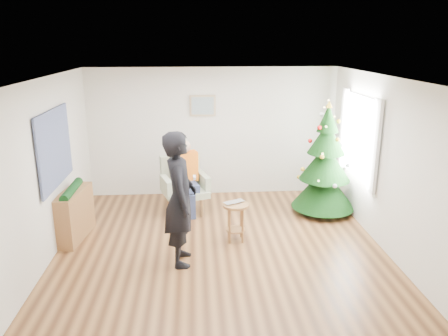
{
  "coord_description": "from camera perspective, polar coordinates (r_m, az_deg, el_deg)",
  "views": [
    {
      "loc": [
        -0.36,
        -6.2,
        3.11
      ],
      "look_at": [
        0.1,
        0.6,
        1.1
      ],
      "focal_mm": 35.0,
      "sensor_mm": 36.0,
      "label": 1
    }
  ],
  "objects": [
    {
      "name": "wall_back",
      "position": [
        8.89,
        -1.48,
        4.68
      ],
      "size": [
        5.0,
        0.0,
        5.0
      ],
      "primitive_type": "plane",
      "rotation": [
        1.57,
        0.0,
        0.0
      ],
      "color": "silver",
      "rests_on": "floor"
    },
    {
      "name": "wall_left",
      "position": [
        6.8,
        -22.05,
        -0.23
      ],
      "size": [
        0.0,
        5.0,
        5.0
      ],
      "primitive_type": "plane",
      "rotation": [
        1.57,
        0.0,
        1.57
      ],
      "color": "silver",
      "rests_on": "floor"
    },
    {
      "name": "wall_right",
      "position": [
        7.06,
        20.17,
        0.56
      ],
      "size": [
        0.0,
        5.0,
        5.0
      ],
      "primitive_type": "plane",
      "rotation": [
        1.57,
        0.0,
        -1.57
      ],
      "color": "silver",
      "rests_on": "floor"
    },
    {
      "name": "ceiling",
      "position": [
        6.23,
        -0.56,
        11.74
      ],
      "size": [
        5.0,
        5.0,
        0.0
      ],
      "primitive_type": "plane",
      "rotation": [
        3.14,
        0.0,
        0.0
      ],
      "color": "white",
      "rests_on": "wall_back"
    },
    {
      "name": "armchair",
      "position": [
        8.2,
        -5.19,
        -3.06
      ],
      "size": [
        0.95,
        0.93,
        1.03
      ],
      "rotation": [
        0.0,
        0.0,
        0.3
      ],
      "color": "#9CA988",
      "rests_on": "floor"
    },
    {
      "name": "laptop",
      "position": [
        6.89,
        1.55,
        -4.62
      ],
      "size": [
        0.41,
        0.36,
        0.03
      ],
      "primitive_type": "imported",
      "rotation": [
        0.0,
        0.0,
        0.5
      ],
      "color": "silver",
      "rests_on": "stool"
    },
    {
      "name": "garland",
      "position": [
        7.33,
        -19.28,
        -2.73
      ],
      "size": [
        0.14,
        0.9,
        0.14
      ],
      "primitive_type": "cylinder",
      "rotation": [
        1.57,
        0.0,
        0.0
      ],
      "color": "black",
      "rests_on": "console"
    },
    {
      "name": "game_controller",
      "position": [
        6.01,
        -3.88,
        -1.23
      ],
      "size": [
        0.04,
        0.13,
        0.04
      ],
      "primitive_type": "cube",
      "rotation": [
        0.0,
        0.0,
        0.04
      ],
      "color": "white",
      "rests_on": "standing_man"
    },
    {
      "name": "seated_person",
      "position": [
        8.04,
        -5.12,
        -1.08
      ],
      "size": [
        0.54,
        0.71,
        1.35
      ],
      "rotation": [
        0.0,
        0.0,
        0.3
      ],
      "color": "navy",
      "rests_on": "armchair"
    },
    {
      "name": "standing_man",
      "position": [
        6.14,
        -5.75,
        -4.05
      ],
      "size": [
        0.49,
        0.72,
        1.93
      ],
      "primitive_type": "imported",
      "rotation": [
        0.0,
        0.0,
        1.61
      ],
      "color": "black",
      "rests_on": "floor"
    },
    {
      "name": "wall_front",
      "position": [
        4.13,
        1.55,
        -9.53
      ],
      "size": [
        5.0,
        0.0,
        5.0
      ],
      "primitive_type": "plane",
      "rotation": [
        -1.57,
        0.0,
        0.0
      ],
      "color": "silver",
      "rests_on": "floor"
    },
    {
      "name": "stool",
      "position": [
        7.01,
        1.53,
        -7.05
      ],
      "size": [
        0.42,
        0.42,
        0.62
      ],
      "rotation": [
        0.0,
        0.0,
        0.15
      ],
      "color": "brown",
      "rests_on": "floor"
    },
    {
      "name": "tapestry",
      "position": [
        7.0,
        -21.23,
        2.44
      ],
      "size": [
        0.03,
        1.5,
        1.15
      ],
      "primitive_type": "cube",
      "color": "black",
      "rests_on": "wall_left"
    },
    {
      "name": "christmas_tree",
      "position": [
        8.14,
        13.08,
        0.55
      ],
      "size": [
        1.16,
        1.16,
        2.09
      ],
      "rotation": [
        0.0,
        0.0,
        0.13
      ],
      "color": "#3F2816",
      "rests_on": "floor"
    },
    {
      "name": "curtains",
      "position": [
        7.89,
        17.05,
        3.93
      ],
      "size": [
        0.05,
        1.75,
        1.5
      ],
      "color": "white",
      "rests_on": "wall_right"
    },
    {
      "name": "console",
      "position": [
        7.47,
        -18.98,
        -5.78
      ],
      "size": [
        0.43,
        1.03,
        0.8
      ],
      "primitive_type": "cube",
      "rotation": [
        0.0,
        0.0,
        -0.13
      ],
      "color": "brown",
      "rests_on": "floor"
    },
    {
      "name": "floor",
      "position": [
        6.94,
        -0.5,
        -10.17
      ],
      "size": [
        5.0,
        5.0,
        0.0
      ],
      "primitive_type": "plane",
      "color": "brown",
      "rests_on": "ground"
    },
    {
      "name": "window_panel",
      "position": [
        7.9,
        17.25,
        3.93
      ],
      "size": [
        0.04,
        1.3,
        1.4
      ],
      "primitive_type": "cube",
      "color": "white",
      "rests_on": "wall_right"
    },
    {
      "name": "framed_picture",
      "position": [
        8.75,
        -2.81,
        8.14
      ],
      "size": [
        0.52,
        0.05,
        0.42
      ],
      "color": "tan",
      "rests_on": "wall_back"
    }
  ]
}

